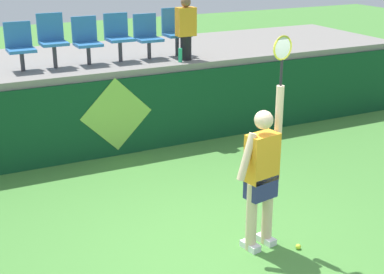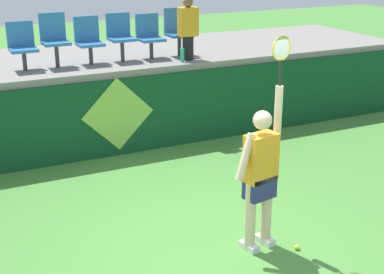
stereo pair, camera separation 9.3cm
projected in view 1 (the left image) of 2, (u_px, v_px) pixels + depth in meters
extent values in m
plane|color=#478438|center=(222.00, 250.00, 6.78)|extent=(40.00, 40.00, 0.00)
cube|color=#0F4223|center=(120.00, 116.00, 9.62)|extent=(12.55, 0.20, 1.34)
cube|color=gray|center=(93.00, 59.00, 10.58)|extent=(12.55, 2.94, 0.12)
cube|color=white|center=(250.00, 246.00, 6.78)|extent=(0.16, 0.28, 0.08)
cube|color=white|center=(266.00, 239.00, 6.93)|extent=(0.16, 0.28, 0.08)
cylinder|color=beige|center=(251.00, 217.00, 6.65)|extent=(0.13, 0.13, 0.87)
cylinder|color=beige|center=(267.00, 211.00, 6.80)|extent=(0.13, 0.13, 0.87)
cube|color=navy|center=(261.00, 186.00, 6.60)|extent=(0.39, 0.28, 0.28)
cube|color=orange|center=(262.00, 157.00, 6.48)|extent=(0.41, 0.28, 0.57)
sphere|color=beige|center=(264.00, 120.00, 6.33)|extent=(0.22, 0.22, 0.22)
cylinder|color=beige|center=(247.00, 157.00, 6.32)|extent=(0.27, 0.13, 0.55)
cylinder|color=beige|center=(279.00, 110.00, 6.44)|extent=(0.09, 0.09, 0.58)
cylinder|color=black|center=(281.00, 73.00, 6.29)|extent=(0.03, 0.03, 0.30)
torus|color=gold|center=(283.00, 48.00, 6.20)|extent=(0.28, 0.07, 0.28)
ellipsoid|color=silver|center=(283.00, 48.00, 6.20)|extent=(0.24, 0.06, 0.24)
sphere|color=#D1E533|center=(298.00, 247.00, 6.78)|extent=(0.07, 0.07, 0.07)
cylinder|color=#26B272|center=(180.00, 55.00, 9.99)|extent=(0.07, 0.07, 0.24)
cylinder|color=#38383D|center=(22.00, 61.00, 9.29)|extent=(0.07, 0.07, 0.32)
cube|color=#2D70B2|center=(21.00, 50.00, 9.23)|extent=(0.44, 0.42, 0.05)
cube|color=#2D70B2|center=(18.00, 34.00, 9.31)|extent=(0.44, 0.04, 0.42)
cylinder|color=#38383D|center=(55.00, 56.00, 9.51)|extent=(0.07, 0.07, 0.39)
cube|color=#2D70B2|center=(54.00, 43.00, 9.43)|extent=(0.44, 0.42, 0.05)
cube|color=#2D70B2|center=(50.00, 27.00, 9.51)|extent=(0.44, 0.04, 0.46)
cylinder|color=#38383D|center=(89.00, 55.00, 9.76)|extent=(0.07, 0.07, 0.33)
cube|color=#2D70B2|center=(88.00, 44.00, 9.70)|extent=(0.44, 0.42, 0.05)
cube|color=#2D70B2|center=(84.00, 29.00, 9.78)|extent=(0.44, 0.04, 0.44)
cylinder|color=#38383D|center=(120.00, 51.00, 10.00)|extent=(0.07, 0.07, 0.37)
cube|color=#2D70B2|center=(120.00, 39.00, 9.93)|extent=(0.44, 0.42, 0.05)
cube|color=#2D70B2|center=(116.00, 25.00, 10.01)|extent=(0.44, 0.04, 0.41)
cylinder|color=#38383D|center=(149.00, 50.00, 10.24)|extent=(0.07, 0.07, 0.33)
cube|color=#2D70B2|center=(149.00, 40.00, 10.17)|extent=(0.44, 0.42, 0.05)
cube|color=#2D70B2|center=(145.00, 25.00, 10.26)|extent=(0.44, 0.04, 0.42)
cylinder|color=#38383D|center=(177.00, 46.00, 10.46)|extent=(0.07, 0.07, 0.37)
cube|color=#2D70B2|center=(177.00, 35.00, 10.39)|extent=(0.44, 0.42, 0.05)
cube|color=#2D70B2|center=(173.00, 20.00, 10.47)|extent=(0.44, 0.04, 0.45)
cylinder|color=black|center=(186.00, 48.00, 10.13)|extent=(0.20, 0.20, 0.43)
cube|color=orange|center=(186.00, 22.00, 9.98)|extent=(0.34, 0.20, 0.50)
sphere|color=brown|center=(186.00, 2.00, 9.86)|extent=(0.18, 0.18, 0.18)
cube|color=#0F4223|center=(118.00, 155.00, 9.72)|extent=(0.90, 0.01, 0.00)
plane|color=#8CC64C|center=(117.00, 115.00, 9.47)|extent=(1.27, 0.00, 1.27)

